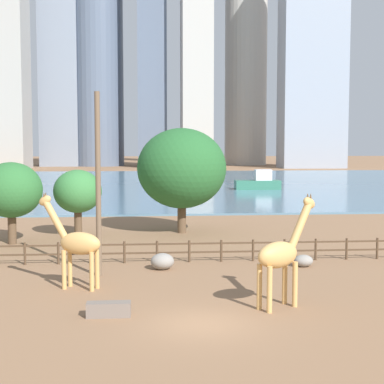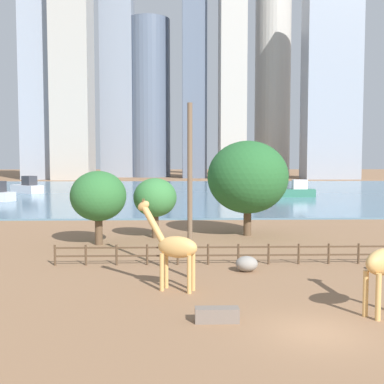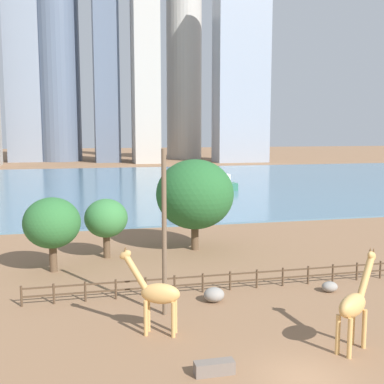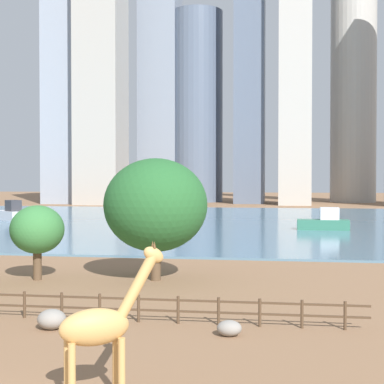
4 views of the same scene
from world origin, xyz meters
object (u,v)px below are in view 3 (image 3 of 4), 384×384
(giraffe_tall, at_px, (354,304))
(utility_pole, at_px, (164,233))
(boulder_near_fence, at_px, (214,295))
(tree_center_broad, at_px, (52,223))
(giraffe_companion, at_px, (157,293))
(feeding_trough, at_px, (214,368))
(tree_right_tall, at_px, (106,219))
(boat_ferry, at_px, (219,185))
(boulder_by_pole, at_px, (330,287))
(tree_left_large, at_px, (195,194))

(giraffe_tall, xyz_separation_m, utility_pole, (-8.24, 6.63, 2.55))
(giraffe_tall, height_order, boulder_near_fence, giraffe_tall)
(utility_pole, height_order, tree_center_broad, utility_pole)
(giraffe_companion, relative_size, feeding_trough, 2.60)
(giraffe_tall, height_order, tree_right_tall, tree_right_tall)
(giraffe_companion, xyz_separation_m, tree_right_tall, (-1.72, 16.25, 1.14))
(boulder_near_fence, xyz_separation_m, feeding_trough, (-2.47, -8.78, -0.16))
(tree_right_tall, xyz_separation_m, boat_ferry, (21.86, 40.46, -2.19))
(giraffe_tall, distance_m, boulder_near_fence, 9.54)
(giraffe_tall, relative_size, boulder_near_fence, 3.70)
(utility_pole, height_order, boat_ferry, utility_pole)
(giraffe_tall, bearing_deg, boulder_by_pole, 35.94)
(giraffe_tall, xyz_separation_m, boulder_by_pole, (3.24, 8.06, -1.98))
(feeding_trough, relative_size, tree_center_broad, 0.31)
(boulder_by_pole, relative_size, tree_right_tall, 0.22)
(giraffe_companion, height_order, boulder_by_pole, giraffe_companion)
(giraffe_tall, relative_size, giraffe_companion, 1.04)
(tree_left_large, xyz_separation_m, boat_ferry, (13.91, 39.43, -3.88))
(boulder_by_pole, bearing_deg, boulder_near_fence, -179.61)
(boulder_near_fence, bearing_deg, feeding_trough, -105.69)
(feeding_trough, height_order, boat_ferry, boat_ferry)
(giraffe_companion, bearing_deg, boulder_by_pole, -140.73)
(tree_left_large, relative_size, tree_center_broad, 1.43)
(tree_left_large, bearing_deg, giraffe_tall, -82.28)
(utility_pole, relative_size, tree_center_broad, 1.70)
(giraffe_tall, xyz_separation_m, boat_ferry, (11.02, 60.74, -1.13))
(giraffe_companion, height_order, utility_pole, utility_pole)
(tree_right_tall, bearing_deg, boat_ferry, 61.62)
(giraffe_tall, relative_size, utility_pole, 0.50)
(utility_pole, height_order, boulder_near_fence, utility_pole)
(boulder_near_fence, height_order, boulder_by_pole, boulder_near_fence)
(giraffe_tall, distance_m, feeding_trough, 7.62)
(boulder_by_pole, bearing_deg, feeding_trough, -140.04)
(boulder_near_fence, bearing_deg, tree_left_large, 81.66)
(boulder_near_fence, height_order, feeding_trough, boulder_near_fence)
(tree_right_tall, bearing_deg, giraffe_tall, -61.89)
(tree_left_large, distance_m, tree_right_tall, 8.19)
(giraffe_tall, distance_m, boulder_by_pole, 8.91)
(feeding_trough, bearing_deg, boulder_by_pole, 39.96)
(tree_left_large, distance_m, boat_ferry, 41.99)
(feeding_trough, distance_m, tree_right_tall, 21.57)
(boulder_by_pole, height_order, tree_left_large, tree_left_large)
(tree_left_large, distance_m, tree_center_broad, 12.92)
(boulder_near_fence, relative_size, feeding_trough, 0.73)
(boat_ferry, bearing_deg, tree_left_large, 71.00)
(tree_left_large, height_order, tree_right_tall, tree_left_large)
(tree_center_broad, bearing_deg, feeding_trough, -66.62)
(utility_pole, relative_size, tree_left_large, 1.19)
(tree_left_large, relative_size, tree_right_tall, 1.63)
(giraffe_tall, bearing_deg, giraffe_companion, 123.90)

